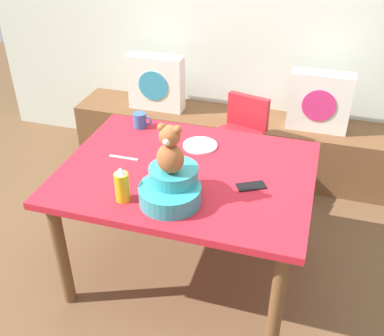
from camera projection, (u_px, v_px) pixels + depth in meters
ground_plane at (187, 269)px, 2.84m from camera, size 8.00×8.00×0.00m
window_bench at (233, 142)px, 3.73m from camera, size 2.60×0.44×0.46m
pillow_floral_left at (156, 83)px, 3.63m from camera, size 0.44×0.15×0.44m
pillow_floral_right at (319, 102)px, 3.32m from camera, size 0.44×0.15×0.44m
book_stack at (245, 114)px, 3.57m from camera, size 0.20×0.14×0.08m
dining_table at (187, 184)px, 2.50m from camera, size 1.34×1.02×0.74m
highchair at (239, 138)px, 3.19m from camera, size 0.40×0.51×0.79m
infant_seat_teal at (171, 187)px, 2.18m from camera, size 0.30×0.33×0.16m
teddy_bear at (170, 150)px, 2.07m from camera, size 0.13×0.12×0.25m
ketchup_bottle at (122, 185)px, 2.17m from camera, size 0.07×0.07×0.18m
coffee_mug at (140, 120)px, 2.83m from camera, size 0.12×0.08×0.09m
dinner_plate_near at (200, 145)px, 2.65m from camera, size 0.20×0.20×0.01m
cell_phone at (251, 186)px, 2.31m from camera, size 0.16×0.13×0.01m
table_fork at (124, 158)px, 2.54m from camera, size 0.17×0.02×0.01m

